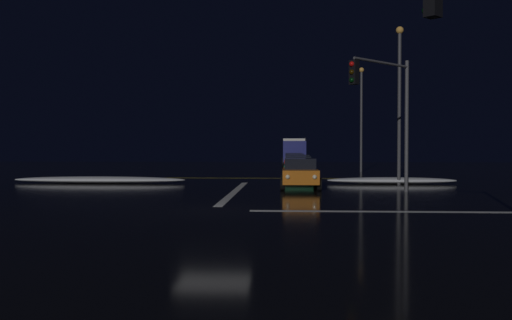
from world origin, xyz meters
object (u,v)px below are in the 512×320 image
object	(u,v)px
sedan_green	(298,168)
traffic_signal_ne	(386,100)
streetlamp_right_far	(361,112)
sedan_red	(294,162)
streetlamp_right_near	(399,94)
sedan_orange	(300,173)
box_truck	(294,151)
sedan_black	(299,165)
sedan_silver	(294,161)

from	to	relation	value
sedan_green	traffic_signal_ne	world-z (taller)	traffic_signal_ne
streetlamp_right_far	sedan_red	bearing A→B (deg)	174.77
sedan_red	streetlamp_right_near	world-z (taller)	streetlamp_right_near
sedan_orange	box_truck	world-z (taller)	box_truck
sedan_orange	streetlamp_right_near	size ratio (longest dim) A/B	0.48
sedan_black	sedan_red	size ratio (longest dim) A/B	1.00
sedan_orange	sedan_silver	distance (m)	25.35
sedan_black	streetlamp_right_near	world-z (taller)	streetlamp_right_near
box_truck	sedan_green	bearing A→B (deg)	-90.30
sedan_black	sedan_red	distance (m)	6.79
sedan_silver	box_truck	bearing A→B (deg)	88.91
sedan_black	box_truck	distance (m)	19.73
sedan_green	sedan_black	xyz separation A→B (m)	(0.19, 6.51, 0.00)
streetlamp_right_near	box_truck	bearing A→B (deg)	100.76
box_truck	streetlamp_right_near	xyz separation A→B (m)	(5.59, -29.44, 3.52)
sedan_red	sedan_green	bearing A→B (deg)	-89.94
sedan_silver	box_truck	xyz separation A→B (m)	(0.14, 7.36, 0.91)
sedan_green	streetlamp_right_far	world-z (taller)	streetlamp_right_far
streetlamp_right_far	sedan_silver	bearing A→B (deg)	133.33
sedan_red	streetlamp_right_far	distance (m)	7.25
box_truck	streetlamp_right_near	distance (m)	30.17
sedan_green	traffic_signal_ne	distance (m)	10.97
box_truck	streetlamp_right_far	distance (m)	14.97
streetlamp_right_near	sedan_silver	bearing A→B (deg)	104.56
box_truck	traffic_signal_ne	world-z (taller)	traffic_signal_ne
sedan_red	traffic_signal_ne	distance (m)	23.54
sedan_orange	streetlamp_right_near	world-z (taller)	streetlamp_right_near
sedan_black	sedan_red	xyz separation A→B (m)	(-0.20, 6.79, 0.00)
sedan_green	sedan_black	bearing A→B (deg)	88.34
sedan_red	box_truck	distance (m)	12.95
sedan_orange	sedan_red	bearing A→B (deg)	89.93
sedan_orange	streetlamp_right_far	world-z (taller)	streetlamp_right_far
traffic_signal_ne	sedan_silver	bearing A→B (deg)	97.61
sedan_orange	sedan_black	distance (m)	13.01
sedan_red	traffic_signal_ne	xyz separation A→B (m)	(3.82, -22.95, 3.55)
streetlamp_right_near	sedan_black	bearing A→B (deg)	119.66
sedan_black	sedan_orange	bearing A→B (deg)	-91.00
sedan_silver	sedan_red	bearing A→B (deg)	-90.12
sedan_black	streetlamp_right_near	size ratio (longest dim) A/B	0.48
sedan_green	box_truck	size ratio (longest dim) A/B	0.52
sedan_green	streetlamp_right_near	world-z (taller)	streetlamp_right_near
sedan_orange	sedan_black	bearing A→B (deg)	89.00
sedan_silver	streetlamp_right_far	bearing A→B (deg)	-46.67
sedan_green	traffic_signal_ne	size ratio (longest dim) A/B	0.69
sedan_black	box_truck	bearing A→B (deg)	90.15
box_truck	traffic_signal_ne	size ratio (longest dim) A/B	1.31
sedan_black	sedan_silver	world-z (taller)	same
sedan_green	sedan_black	size ratio (longest dim) A/B	1.00
sedan_orange	sedan_green	bearing A→B (deg)	89.66
box_truck	streetlamp_right_far	world-z (taller)	streetlamp_right_far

